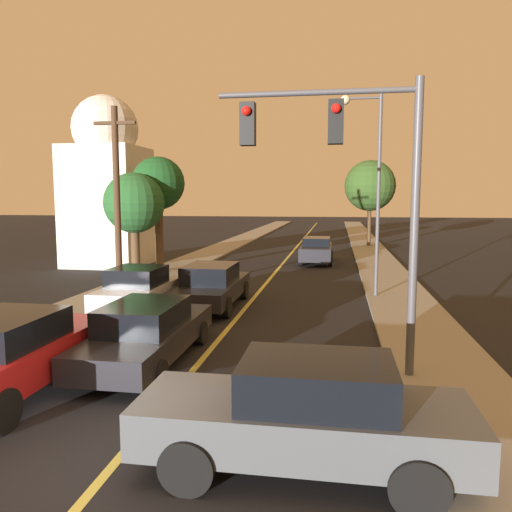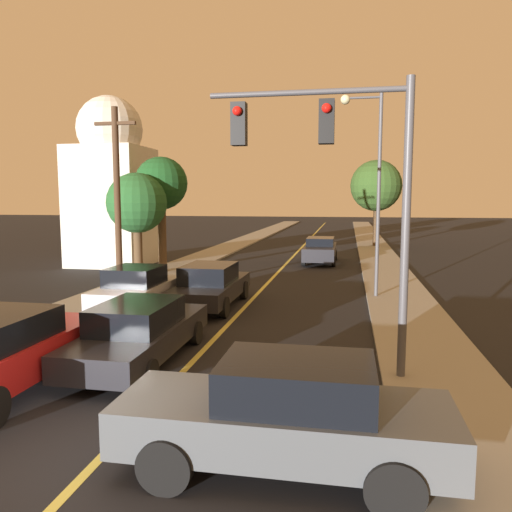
% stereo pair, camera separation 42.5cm
% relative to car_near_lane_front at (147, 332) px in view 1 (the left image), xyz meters
% --- Properties ---
extents(ground_plane, '(200.00, 200.00, 0.00)m').
position_rel_car_near_lane_front_xyz_m(ground_plane, '(1.22, -4.38, -0.75)').
color(ground_plane, black).
extents(road_surface, '(8.70, 80.00, 0.01)m').
position_rel_car_near_lane_front_xyz_m(road_surface, '(1.22, 31.62, -0.74)').
color(road_surface, black).
rests_on(road_surface, ground).
extents(sidewalk_left, '(2.50, 80.00, 0.12)m').
position_rel_car_near_lane_front_xyz_m(sidewalk_left, '(-4.38, 31.62, -0.69)').
color(sidewalk_left, gray).
rests_on(sidewalk_left, ground).
extents(sidewalk_right, '(2.50, 80.00, 0.12)m').
position_rel_car_near_lane_front_xyz_m(sidewalk_right, '(6.82, 31.62, -0.69)').
color(sidewalk_right, gray).
rests_on(sidewalk_right, ground).
extents(car_near_lane_front, '(1.92, 5.16, 1.47)m').
position_rel_car_near_lane_front_xyz_m(car_near_lane_front, '(0.00, 0.00, 0.00)').
color(car_near_lane_front, black).
rests_on(car_near_lane_front, ground).
extents(car_near_lane_second, '(1.99, 5.05, 1.56)m').
position_rel_car_near_lane_front_xyz_m(car_near_lane_second, '(0.00, 6.17, 0.05)').
color(car_near_lane_second, black).
rests_on(car_near_lane_second, ground).
extents(car_outer_lane_front, '(2.00, 4.91, 1.65)m').
position_rel_car_near_lane_front_xyz_m(car_outer_lane_front, '(-1.91, -2.29, 0.11)').
color(car_outer_lane_front, red).
rests_on(car_outer_lane_front, ground).
extents(car_outer_lane_second, '(1.86, 3.98, 1.69)m').
position_rel_car_near_lane_front_xyz_m(car_outer_lane_second, '(-1.91, 4.21, 0.12)').
color(car_outer_lane_second, '#A5A8B2').
rests_on(car_outer_lane_second, ground).
extents(car_far_oncoming, '(1.94, 5.06, 1.52)m').
position_rel_car_near_lane_front_xyz_m(car_far_oncoming, '(3.18, 19.34, 0.04)').
color(car_far_oncoming, black).
rests_on(car_far_oncoming, ground).
extents(car_crossing_right, '(4.72, 1.85, 1.65)m').
position_rel_car_near_lane_front_xyz_m(car_crossing_right, '(4.00, -4.13, 0.10)').
color(car_crossing_right, '#474C51').
rests_on(car_crossing_right, ground).
extents(traffic_signal_mast, '(4.23, 0.42, 6.20)m').
position_rel_car_near_lane_front_xyz_m(traffic_signal_mast, '(4.64, -0.15, 3.78)').
color(traffic_signal_mast, '#47474C').
rests_on(traffic_signal_mast, ground).
extents(streetlamp_right, '(1.57, 0.36, 7.66)m').
position_rel_car_near_lane_front_xyz_m(streetlamp_right, '(5.59, 8.79, 4.21)').
color(streetlamp_right, '#47474C').
rests_on(streetlamp_right, ground).
extents(utility_pole_left, '(1.60, 0.24, 7.11)m').
position_rel_car_near_lane_front_xyz_m(utility_pole_left, '(-3.73, 6.72, 3.09)').
color(utility_pole_left, '#422D1E').
rests_on(utility_pole_left, ground).
extents(tree_left_near, '(2.70, 2.70, 5.88)m').
position_rel_car_near_lane_front_xyz_m(tree_left_near, '(-4.68, 13.67, 3.82)').
color(tree_left_near, '#4C3823').
rests_on(tree_left_near, ground).
extents(tree_left_far, '(2.91, 2.91, 5.00)m').
position_rel_car_near_lane_front_xyz_m(tree_left_far, '(-5.29, 11.99, 2.88)').
color(tree_left_far, '#4C3823').
rests_on(tree_left_far, ground).
extents(tree_right_near, '(4.02, 4.02, 6.78)m').
position_rel_car_near_lane_front_xyz_m(tree_right_near, '(6.92, 29.97, 4.12)').
color(tree_right_near, '#4C3823').
rests_on(tree_right_near, ground).
extents(domed_building_left, '(4.15, 4.15, 9.67)m').
position_rel_car_near_lane_front_xyz_m(domed_building_left, '(-8.71, 16.27, 4.00)').
color(domed_building_left, beige).
rests_on(domed_building_left, ground).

